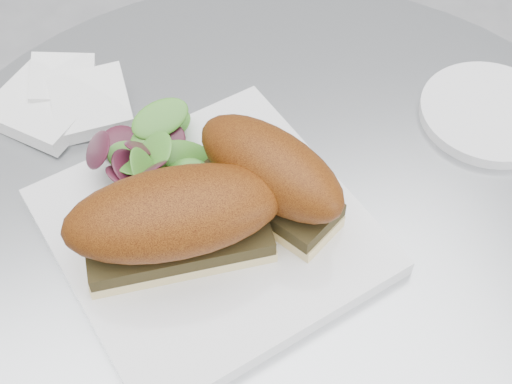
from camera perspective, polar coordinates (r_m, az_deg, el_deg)
The scene contains 7 objects.
table at distance 0.82m, azimuth 1.61°, elevation -12.81°, with size 0.70×0.70×0.73m.
plate at distance 0.60m, azimuth -3.73°, elevation -3.11°, with size 0.24×0.24×0.02m, color white.
sandwich_left at distance 0.55m, azimuth -6.47°, elevation -2.20°, with size 0.18×0.10×0.08m.
sandwich_right at distance 0.57m, azimuth 1.16°, elevation 1.42°, with size 0.12×0.15×0.08m.
salad at distance 0.62m, azimuth -9.00°, elevation 2.95°, with size 0.11×0.11×0.05m, color #56902F, non-canonical shape.
napkin at distance 0.72m, azimuth -14.66°, elevation 6.60°, with size 0.12×0.12×0.02m, color white, non-canonical shape.
saucer at distance 0.73m, azimuth 18.17°, elevation 6.04°, with size 0.13×0.13×0.01m, color white.
Camera 1 is at (-0.14, -0.32, 1.23)m, focal length 50.00 mm.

